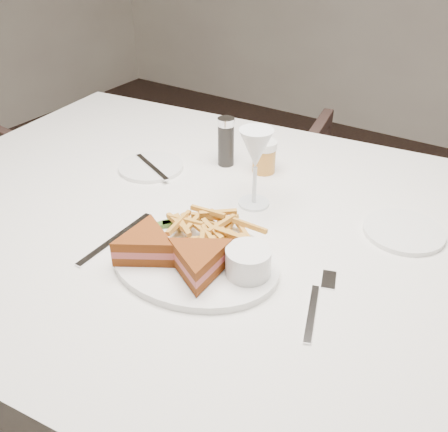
% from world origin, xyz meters
% --- Properties ---
extents(table, '(1.69, 1.22, 0.75)m').
position_xyz_m(table, '(-0.01, 0.10, 0.38)').
color(table, silver).
rests_on(table, ground).
extents(chair_far, '(0.73, 0.70, 0.65)m').
position_xyz_m(chair_far, '(0.04, 1.06, 0.32)').
color(chair_far, '#422E29').
rests_on(chair_far, ground).
extents(table_setting, '(0.77, 0.58, 0.18)m').
position_xyz_m(table_setting, '(-0.02, 0.04, 0.79)').
color(table_setting, white).
rests_on(table_setting, table).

